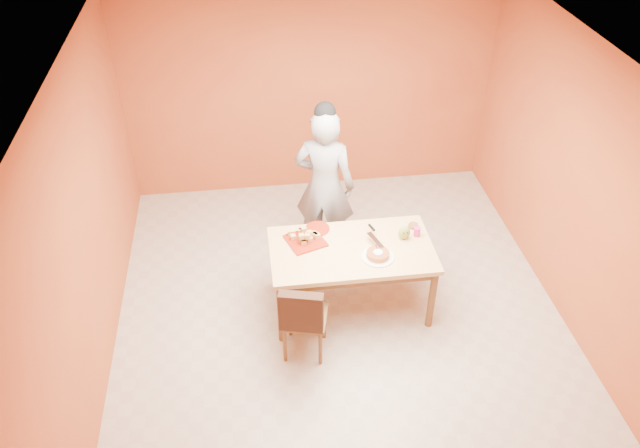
{
  "coord_description": "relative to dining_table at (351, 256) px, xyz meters",
  "views": [
    {
      "loc": [
        -0.8,
        -4.48,
        4.62
      ],
      "look_at": [
        -0.17,
        0.3,
        0.97
      ],
      "focal_mm": 35.0,
      "sensor_mm": 36.0,
      "label": 1
    }
  ],
  "objects": [
    {
      "name": "floor",
      "position": [
        -0.12,
        -0.14,
        -0.67
      ],
      "size": [
        5.0,
        5.0,
        0.0
      ],
      "primitive_type": "plane",
      "color": "#BBB6A0",
      "rests_on": "ground"
    },
    {
      "name": "checker_tin",
      "position": [
        0.68,
        0.26,
        0.11
      ],
      "size": [
        0.1,
        0.1,
        0.03
      ],
      "primitive_type": "cylinder",
      "rotation": [
        0.0,
        0.0,
        0.04
      ],
      "color": "#3E2110",
      "rests_on": "dining_table"
    },
    {
      "name": "dining_chair",
      "position": [
        -0.53,
        -0.56,
        -0.2
      ],
      "size": [
        0.51,
        0.57,
        0.9
      ],
      "rotation": [
        0.0,
        0.0,
        -0.24
      ],
      "color": "brown",
      "rests_on": "floor"
    },
    {
      "name": "egg_ornament",
      "position": [
        0.54,
        0.09,
        0.17
      ],
      "size": [
        0.14,
        0.12,
        0.15
      ],
      "primitive_type": "ellipsoid",
      "rotation": [
        0.0,
        0.0,
        0.21
      ],
      "color": "olive",
      "rests_on": "dining_table"
    },
    {
      "name": "pastry_pile",
      "position": [
        -0.44,
        0.17,
        0.17
      ],
      "size": [
        0.31,
        0.31,
        0.1
      ],
      "primitive_type": null,
      "color": "tan",
      "rests_on": "pastry_platter"
    },
    {
      "name": "sponge_cake",
      "position": [
        0.22,
        -0.16,
        0.13
      ],
      "size": [
        0.23,
        0.23,
        0.05
      ],
      "primitive_type": "cylinder",
      "rotation": [
        0.0,
        0.0,
        0.06
      ],
      "color": "#BF6B31",
      "rests_on": "white_cake_plate"
    },
    {
      "name": "magenta_glass",
      "position": [
        0.68,
        0.12,
        0.14
      ],
      "size": [
        0.08,
        0.08,
        0.09
      ],
      "primitive_type": "cylinder",
      "rotation": [
        0.0,
        0.0,
        -0.21
      ],
      "color": "#C91E75",
      "rests_on": "dining_table"
    },
    {
      "name": "white_cake_plate",
      "position": [
        0.22,
        -0.16,
        0.1
      ],
      "size": [
        0.33,
        0.33,
        0.01
      ],
      "primitive_type": "cylinder",
      "rotation": [
        0.0,
        0.0,
        -0.04
      ],
      "color": "silver",
      "rests_on": "dining_table"
    },
    {
      "name": "ceiling",
      "position": [
        -0.12,
        -0.14,
        2.03
      ],
      "size": [
        5.0,
        5.0,
        0.0
      ],
      "primitive_type": "plane",
      "rotation": [
        3.14,
        0.0,
        0.0
      ],
      "color": "white",
      "rests_on": "wall_back"
    },
    {
      "name": "red_dinner_plate",
      "position": [
        -0.29,
        0.35,
        0.1
      ],
      "size": [
        0.26,
        0.26,
        0.01
      ],
      "primitive_type": "cylinder",
      "rotation": [
        0.0,
        0.0,
        -0.06
      ],
      "color": "maroon",
      "rests_on": "dining_table"
    },
    {
      "name": "cake_server",
      "position": [
        0.23,
        0.02,
        0.16
      ],
      "size": [
        0.13,
        0.27,
        0.01
      ],
      "primitive_type": "cube",
      "rotation": [
        0.0,
        0.0,
        0.32
      ],
      "color": "silver",
      "rests_on": "sponge_cake"
    },
    {
      "name": "wall_right",
      "position": [
        2.13,
        -0.14,
        0.68
      ],
      "size": [
        0.0,
        5.0,
        5.0
      ],
      "primitive_type": "plane",
      "rotation": [
        1.57,
        0.0,
        -1.57
      ],
      "color": "#B15728",
      "rests_on": "floor"
    },
    {
      "name": "person",
      "position": [
        -0.14,
        0.91,
        0.24
      ],
      "size": [
        0.77,
        0.63,
        1.81
      ],
      "primitive_type": "imported",
      "rotation": [
        0.0,
        0.0,
        2.79
      ],
      "color": "gray",
      "rests_on": "floor"
    },
    {
      "name": "wall_left",
      "position": [
        -2.37,
        -0.14,
        0.68
      ],
      "size": [
        0.0,
        5.0,
        5.0
      ],
      "primitive_type": "plane",
      "rotation": [
        1.57,
        0.0,
        1.57
      ],
      "color": "#B15728",
      "rests_on": "floor"
    },
    {
      "name": "wall_back",
      "position": [
        -0.12,
        2.36,
        0.68
      ],
      "size": [
        4.5,
        0.0,
        4.5
      ],
      "primitive_type": "plane",
      "rotation": [
        1.57,
        0.0,
        0.0
      ],
      "color": "#B15728",
      "rests_on": "floor"
    },
    {
      "name": "dining_table",
      "position": [
        0.0,
        0.0,
        0.0
      ],
      "size": [
        1.6,
        0.9,
        0.76
      ],
      "color": "tan",
      "rests_on": "floor"
    },
    {
      "name": "pastry_platter",
      "position": [
        -0.44,
        0.17,
        0.1
      ],
      "size": [
        0.44,
        0.44,
        0.02
      ],
      "primitive_type": "cube",
      "rotation": [
        0.0,
        0.0,
        0.34
      ],
      "color": "maroon",
      "rests_on": "dining_table"
    }
  ]
}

